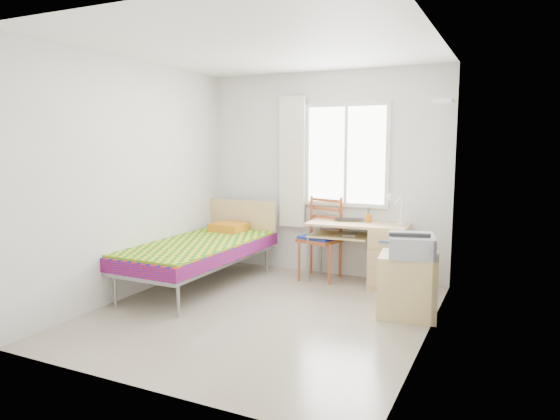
{
  "coord_description": "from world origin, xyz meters",
  "views": [
    {
      "loc": [
        2.25,
        -4.31,
        1.71
      ],
      "look_at": [
        -0.06,
        0.55,
        0.98
      ],
      "focal_mm": 32.0,
      "sensor_mm": 36.0,
      "label": 1
    }
  ],
  "objects_px": {
    "desk": "(383,253)",
    "printer": "(412,245)",
    "chair": "(322,233)",
    "cabinet": "(408,285)",
    "bed": "(203,248)"
  },
  "relations": [
    {
      "from": "chair",
      "to": "cabinet",
      "type": "height_order",
      "value": "chair"
    },
    {
      "from": "chair",
      "to": "cabinet",
      "type": "relative_size",
      "value": 1.63
    },
    {
      "from": "bed",
      "to": "desk",
      "type": "bearing_deg",
      "value": 25.14
    },
    {
      "from": "chair",
      "to": "cabinet",
      "type": "xyz_separation_m",
      "value": [
        1.26,
        -0.93,
        -0.27
      ]
    },
    {
      "from": "chair",
      "to": "printer",
      "type": "xyz_separation_m",
      "value": [
        1.28,
        -0.95,
        0.15
      ]
    },
    {
      "from": "desk",
      "to": "printer",
      "type": "distance_m",
      "value": 1.09
    },
    {
      "from": "cabinet",
      "to": "printer",
      "type": "relative_size",
      "value": 1.09
    },
    {
      "from": "desk",
      "to": "cabinet",
      "type": "distance_m",
      "value": 1.02
    },
    {
      "from": "chair",
      "to": "printer",
      "type": "distance_m",
      "value": 1.6
    },
    {
      "from": "chair",
      "to": "cabinet",
      "type": "bearing_deg",
      "value": -22.59
    },
    {
      "from": "cabinet",
      "to": "printer",
      "type": "height_order",
      "value": "printer"
    },
    {
      "from": "cabinet",
      "to": "chair",
      "type": "bearing_deg",
      "value": 135.64
    },
    {
      "from": "bed",
      "to": "chair",
      "type": "relative_size",
      "value": 2.09
    },
    {
      "from": "bed",
      "to": "printer",
      "type": "bearing_deg",
      "value": 0.15
    },
    {
      "from": "printer",
      "to": "bed",
      "type": "bearing_deg",
      "value": 165.93
    }
  ]
}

